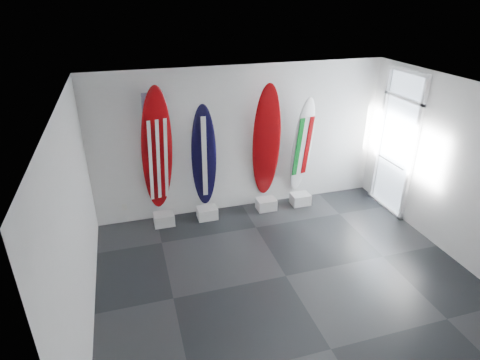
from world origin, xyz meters
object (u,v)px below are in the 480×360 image
object	(u,v)px
surfboard_usa	(157,152)
surfboard_swiss	(266,143)
surfboard_italy	(302,146)
surfboard_navy	(204,157)

from	to	relation	value
surfboard_usa	surfboard_swiss	distance (m)	2.17
surfboard_swiss	surfboard_italy	world-z (taller)	surfboard_swiss
surfboard_usa	surfboard_italy	size ratio (longest dim) A/B	1.21
surfboard_navy	surfboard_swiss	size ratio (longest dim) A/B	0.86
surfboard_usa	surfboard_italy	xyz separation A→B (m)	(2.96, 0.00, -0.22)
surfboard_usa	surfboard_swiss	size ratio (longest dim) A/B	1.05
surfboard_italy	surfboard_swiss	bearing A→B (deg)	169.31
surfboard_navy	surfboard_swiss	world-z (taller)	surfboard_swiss
surfboard_usa	surfboard_navy	bearing A→B (deg)	-10.51
surfboard_navy	surfboard_italy	distance (m)	2.08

